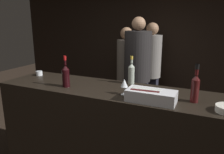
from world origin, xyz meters
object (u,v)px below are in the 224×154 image
object	(u,v)px
wine_glass	(124,84)
person_in_hoodie	(137,70)
candle_votive	(39,73)
person_blond_tee	(126,70)
person_grey_polo	(151,67)
rose_wine_bottle	(131,73)
red_wine_bottle_tall	(66,75)
red_wine_bottle_black_foil	(195,87)
ice_bin_with_bottles	(150,95)

from	to	relation	value
wine_glass	person_in_hoodie	world-z (taller)	person_in_hoodie
person_in_hoodie	candle_votive	bearing A→B (deg)	-169.20
wine_glass	person_blond_tee	world-z (taller)	person_blond_tee
wine_glass	person_grey_polo	size ratio (longest dim) A/B	0.09
rose_wine_bottle	person_blond_tee	distance (m)	1.40
red_wine_bottle_tall	person_grey_polo	distance (m)	1.95
wine_glass	candle_votive	size ratio (longest dim) A/B	1.89
red_wine_bottle_black_foil	person_in_hoodie	distance (m)	1.60
red_wine_bottle_black_foil	person_blond_tee	bearing A→B (deg)	128.50
ice_bin_with_bottles	person_in_hoodie	xyz separation A→B (m)	(-0.59, 1.43, -0.12)
candle_votive	red_wine_bottle_black_foil	distance (m)	1.95
ice_bin_with_bottles	person_in_hoodie	size ratio (longest dim) A/B	0.23
red_wine_bottle_black_foil	person_in_hoodie	xyz separation A→B (m)	(-0.94, 1.28, -0.20)
wine_glass	person_grey_polo	distance (m)	1.89
red_wine_bottle_tall	person_grey_polo	size ratio (longest dim) A/B	0.19
ice_bin_with_bottles	person_in_hoodie	bearing A→B (deg)	112.33
candle_votive	person_blond_tee	distance (m)	1.56
rose_wine_bottle	person_grey_polo	world-z (taller)	person_grey_polo
red_wine_bottle_tall	person_in_hoodie	world-z (taller)	person_in_hoodie
red_wine_bottle_tall	person_blond_tee	size ratio (longest dim) A/B	0.20
person_grey_polo	wine_glass	bearing A→B (deg)	-94.69
red_wine_bottle_black_foil	rose_wine_bottle	distance (m)	0.77
candle_votive	red_wine_bottle_black_foil	size ratio (longest dim) A/B	0.24
person_blond_tee	wine_glass	bearing A→B (deg)	-76.47
candle_votive	person_blond_tee	xyz separation A→B (m)	(0.68, 1.40, -0.17)
ice_bin_with_bottles	red_wine_bottle_black_foil	world-z (taller)	red_wine_bottle_black_foil
candle_votive	rose_wine_bottle	distance (m)	1.24
ice_bin_with_bottles	candle_votive	xyz separation A→B (m)	(-1.58, 0.33, -0.03)
wine_glass	red_wine_bottle_tall	world-z (taller)	red_wine_bottle_tall
ice_bin_with_bottles	candle_votive	distance (m)	1.61
ice_bin_with_bottles	rose_wine_bottle	size ratio (longest dim) A/B	1.35
red_wine_bottle_black_foil	ice_bin_with_bottles	bearing A→B (deg)	-157.12
person_blond_tee	rose_wine_bottle	bearing A→B (deg)	-73.42
red_wine_bottle_tall	rose_wine_bottle	bearing A→B (deg)	34.35
ice_bin_with_bottles	person_grey_polo	bearing A→B (deg)	104.57
wine_glass	red_wine_bottle_black_foil	xyz separation A→B (m)	(0.64, 0.07, 0.03)
wine_glass	candle_votive	bearing A→B (deg)	169.20
red_wine_bottle_black_foil	rose_wine_bottle	xyz separation A→B (m)	(-0.70, 0.32, -0.01)
ice_bin_with_bottles	red_wine_bottle_tall	xyz separation A→B (m)	(-0.95, 0.06, 0.07)
person_in_hoodie	person_blond_tee	bearing A→B (deg)	98.78
wine_glass	person_in_hoodie	size ratio (longest dim) A/B	0.08
person_in_hoodie	ice_bin_with_bottles	bearing A→B (deg)	-104.85
candle_votive	person_grey_polo	world-z (taller)	person_grey_polo
red_wine_bottle_black_foil	red_wine_bottle_tall	distance (m)	1.31
candle_votive	person_in_hoodie	distance (m)	1.48
ice_bin_with_bottles	person_blond_tee	size ratio (longest dim) A/B	0.26
red_wine_bottle_tall	person_blond_tee	xyz separation A→B (m)	(0.05, 1.67, -0.27)
red_wine_bottle_tall	person_blond_tee	bearing A→B (deg)	88.21
person_in_hoodie	person_blond_tee	world-z (taller)	person_in_hoodie
person_in_hoodie	person_grey_polo	size ratio (longest dim) A/B	1.05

